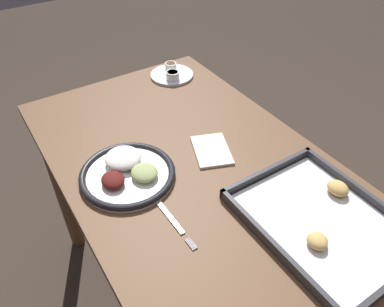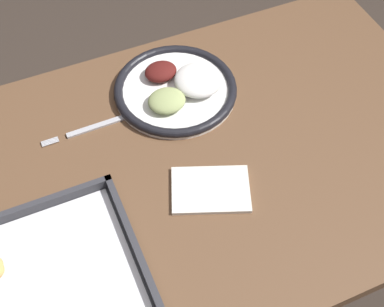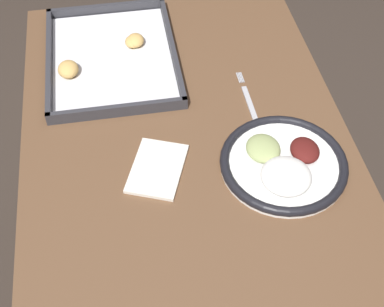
# 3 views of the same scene
# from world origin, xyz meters

# --- Properties ---
(dining_table) EXTENTS (1.19, 0.72, 0.77)m
(dining_table) POSITION_xyz_m (0.00, 0.00, 0.64)
(dining_table) COLOR brown
(dining_table) RESTS_ON ground_plane
(dinner_plate) EXTENTS (0.27, 0.27, 0.05)m
(dinner_plate) POSITION_xyz_m (-0.06, -0.19, 0.78)
(dinner_plate) COLOR white
(dinner_plate) RESTS_ON dining_table
(fork) EXTENTS (0.21, 0.02, 0.00)m
(fork) POSITION_xyz_m (0.13, -0.16, 0.77)
(fork) COLOR #B2B2B7
(fork) RESTS_ON dining_table
(baking_tray) EXTENTS (0.41, 0.32, 0.04)m
(baking_tray) POSITION_xyz_m (0.35, 0.14, 0.78)
(baking_tray) COLOR #333338
(baking_tray) RESTS_ON dining_table
(napkin) EXTENTS (0.17, 0.15, 0.01)m
(napkin) POSITION_xyz_m (-0.02, 0.07, 0.77)
(napkin) COLOR silver
(napkin) RESTS_ON dining_table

